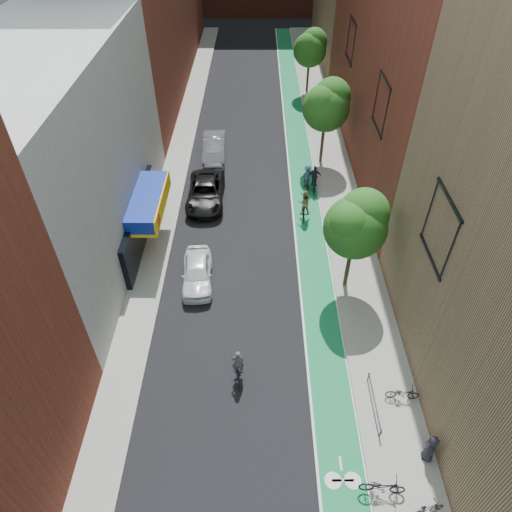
{
  "coord_description": "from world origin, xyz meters",
  "views": [
    {
      "loc": [
        0.49,
        -8.6,
        19.23
      ],
      "look_at": [
        0.42,
        10.95,
        1.5
      ],
      "focal_mm": 32.0,
      "sensor_mm": 36.0,
      "label": 1
    }
  ],
  "objects_px": {
    "pedestrian": "(431,448)",
    "parked_car_black": "(206,192)",
    "parked_car_silver": "(214,148)",
    "cyclist_lead": "(238,370)",
    "cyclist_lane_far": "(307,178)",
    "cyclist_lane_near": "(304,207)",
    "cyclist_lane_mid": "(314,182)",
    "parked_car_white": "(197,272)"
  },
  "relations": [
    {
      "from": "parked_car_white",
      "to": "cyclist_lane_mid",
      "type": "height_order",
      "value": "cyclist_lane_mid"
    },
    {
      "from": "cyclist_lane_mid",
      "to": "cyclist_lead",
      "type": "bearing_deg",
      "value": 77.87
    },
    {
      "from": "cyclist_lane_far",
      "to": "cyclist_lane_mid",
      "type": "bearing_deg",
      "value": 147.81
    },
    {
      "from": "cyclist_lead",
      "to": "cyclist_lane_near",
      "type": "xyz_separation_m",
      "value": [
        4.08,
        12.79,
        0.26
      ]
    },
    {
      "from": "cyclist_lane_near",
      "to": "pedestrian",
      "type": "distance_m",
      "value": 17.13
    },
    {
      "from": "parked_car_black",
      "to": "pedestrian",
      "type": "relative_size",
      "value": 3.59
    },
    {
      "from": "parked_car_black",
      "to": "cyclist_lane_near",
      "type": "relative_size",
      "value": 2.59
    },
    {
      "from": "parked_car_white",
      "to": "pedestrian",
      "type": "bearing_deg",
      "value": -48.93
    },
    {
      "from": "cyclist_lane_far",
      "to": "pedestrian",
      "type": "distance_m",
      "value": 20.54
    },
    {
      "from": "parked_car_black",
      "to": "cyclist_lane_near",
      "type": "height_order",
      "value": "cyclist_lane_near"
    },
    {
      "from": "parked_car_silver",
      "to": "cyclist_lead",
      "type": "xyz_separation_m",
      "value": [
        2.62,
        -20.92,
        -0.19
      ]
    },
    {
      "from": "pedestrian",
      "to": "parked_car_silver",
      "type": "bearing_deg",
      "value": -143.5
    },
    {
      "from": "cyclist_lead",
      "to": "pedestrian",
      "type": "distance_m",
      "value": 8.9
    },
    {
      "from": "parked_car_white",
      "to": "cyclist_lane_near",
      "type": "bearing_deg",
      "value": 38.65
    },
    {
      "from": "cyclist_lane_near",
      "to": "pedestrian",
      "type": "relative_size",
      "value": 1.39
    },
    {
      "from": "cyclist_lane_far",
      "to": "pedestrian",
      "type": "xyz_separation_m",
      "value": [
        3.43,
        -20.25,
        0.04
      ]
    },
    {
      "from": "pedestrian",
      "to": "cyclist_lane_mid",
      "type": "bearing_deg",
      "value": -158.44
    },
    {
      "from": "cyclist_lane_near",
      "to": "cyclist_lane_far",
      "type": "bearing_deg",
      "value": -95.76
    },
    {
      "from": "parked_car_black",
      "to": "cyclist_lane_far",
      "type": "bearing_deg",
      "value": 12.04
    },
    {
      "from": "cyclist_lane_near",
      "to": "cyclist_lane_far",
      "type": "xyz_separation_m",
      "value": [
        0.49,
        3.57,
        -0.02
      ]
    },
    {
      "from": "parked_car_white",
      "to": "pedestrian",
      "type": "height_order",
      "value": "pedestrian"
    },
    {
      "from": "cyclist_lane_near",
      "to": "cyclist_lane_mid",
      "type": "relative_size",
      "value": 1.06
    },
    {
      "from": "parked_car_white",
      "to": "cyclist_lane_mid",
      "type": "xyz_separation_m",
      "value": [
        7.7,
        9.55,
        0.01
      ]
    },
    {
      "from": "parked_car_white",
      "to": "cyclist_lead",
      "type": "relative_size",
      "value": 2.18
    },
    {
      "from": "parked_car_black",
      "to": "cyclist_lane_far",
      "type": "xyz_separation_m",
      "value": [
        7.37,
        1.68,
        0.11
      ]
    },
    {
      "from": "cyclist_lane_mid",
      "to": "cyclist_lane_far",
      "type": "xyz_separation_m",
      "value": [
        -0.53,
        0.24,
        0.14
      ]
    },
    {
      "from": "parked_car_silver",
      "to": "cyclist_lane_mid",
      "type": "xyz_separation_m",
      "value": [
        7.73,
        -4.8,
        -0.1
      ]
    },
    {
      "from": "cyclist_lane_near",
      "to": "pedestrian",
      "type": "height_order",
      "value": "cyclist_lane_near"
    },
    {
      "from": "parked_car_silver",
      "to": "pedestrian",
      "type": "bearing_deg",
      "value": -69.13
    },
    {
      "from": "parked_car_silver",
      "to": "cyclist_lane_near",
      "type": "distance_m",
      "value": 10.54
    },
    {
      "from": "cyclist_lead",
      "to": "pedestrian",
      "type": "relative_size",
      "value": 1.26
    },
    {
      "from": "parked_car_black",
      "to": "cyclist_lead",
      "type": "height_order",
      "value": "cyclist_lead"
    },
    {
      "from": "parked_car_silver",
      "to": "cyclist_lane_far",
      "type": "bearing_deg",
      "value": -34.69
    },
    {
      "from": "parked_car_white",
      "to": "pedestrian",
      "type": "relative_size",
      "value": 2.75
    },
    {
      "from": "parked_car_white",
      "to": "cyclist_lead",
      "type": "bearing_deg",
      "value": -72.74
    },
    {
      "from": "parked_car_white",
      "to": "cyclist_lane_far",
      "type": "xyz_separation_m",
      "value": [
        7.17,
        9.79,
        0.16
      ]
    },
    {
      "from": "parked_car_white",
      "to": "parked_car_black",
      "type": "relative_size",
      "value": 0.77
    },
    {
      "from": "cyclist_lead",
      "to": "cyclist_lane_mid",
      "type": "bearing_deg",
      "value": -113.72
    },
    {
      "from": "parked_car_white",
      "to": "parked_car_silver",
      "type": "xyz_separation_m",
      "value": [
        -0.03,
        14.35,
        0.11
      ]
    },
    {
      "from": "pedestrian",
      "to": "parked_car_black",
      "type": "bearing_deg",
      "value": -136.5
    },
    {
      "from": "cyclist_lead",
      "to": "cyclist_lane_far",
      "type": "relative_size",
      "value": 0.99
    },
    {
      "from": "cyclist_lane_near",
      "to": "cyclist_lane_far",
      "type": "relative_size",
      "value": 1.09
    }
  ]
}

